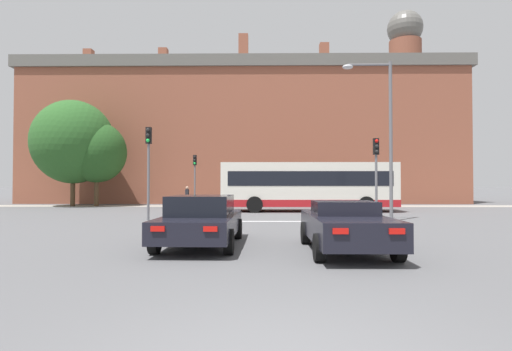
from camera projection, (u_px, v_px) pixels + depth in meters
The scene contains 14 objects.
stop_line_strip at pixel (265, 221), 18.66m from camera, with size 8.36×0.30×0.01m, color silver.
far_pavement at pixel (263, 206), 31.59m from camera, with size 69.29×2.50×0.01m, color gray.
brick_civic_building at pixel (246, 135), 40.39m from camera, with size 41.09×11.41×19.31m.
car_saloon_left at pixel (202, 220), 11.32m from camera, with size 2.15×4.71×1.42m.
car_roadster_right at pixel (345, 226), 10.31m from camera, with size 1.99×4.45×1.30m.
bus_crossing_lead at pixel (308, 185), 25.51m from camera, with size 10.97×2.73×3.09m.
traffic_light_near_right at pixel (376, 165), 19.49m from camera, with size 0.26×0.31×3.99m.
traffic_light_far_left at pixel (195, 172), 31.19m from camera, with size 0.26×0.31×4.03m.
traffic_light_near_left at pixel (148, 158), 19.26m from camera, with size 0.26×0.31×4.50m.
street_lamp_junction at pixel (382, 123), 18.85m from camera, with size 2.35×0.36×7.56m.
pedestrian_waiting at pixel (187, 195), 31.02m from camera, with size 0.24×0.41×1.58m.
pedestrian_walking_east at pixel (383, 193), 31.55m from camera, with size 0.25×0.41×1.73m.
tree_by_building at pixel (73, 142), 31.58m from camera, with size 6.29×6.29×8.39m.
tree_kerbside at pixel (97, 152), 31.59m from camera, with size 4.60×4.60×6.69m.
Camera 1 is at (-0.18, -3.78, 1.75)m, focal length 28.00 mm.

